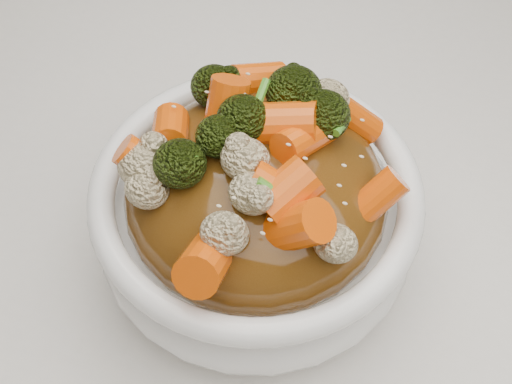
% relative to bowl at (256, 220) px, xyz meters
% --- Properties ---
extents(tablecloth, '(1.20, 0.80, 0.04)m').
position_rel_bowl_xyz_m(tablecloth, '(0.05, 0.06, -0.06)').
color(tablecloth, silver).
rests_on(tablecloth, dining_table).
extents(bowl, '(0.22, 0.22, 0.08)m').
position_rel_bowl_xyz_m(bowl, '(0.00, 0.00, 0.00)').
color(bowl, white).
rests_on(bowl, tablecloth).
extents(sauce_base, '(0.17, 0.17, 0.09)m').
position_rel_bowl_xyz_m(sauce_base, '(-0.00, 0.00, 0.03)').
color(sauce_base, '#51300E').
rests_on(sauce_base, bowl).
extents(carrots, '(0.17, 0.17, 0.05)m').
position_rel_bowl_xyz_m(carrots, '(-0.00, 0.00, 0.08)').
color(carrots, '#EB5507').
rests_on(carrots, sauce_base).
extents(broccoli, '(0.17, 0.17, 0.04)m').
position_rel_bowl_xyz_m(broccoli, '(-0.00, 0.00, 0.08)').
color(broccoli, black).
rests_on(broccoli, sauce_base).
extents(cauliflower, '(0.17, 0.17, 0.03)m').
position_rel_bowl_xyz_m(cauliflower, '(-0.00, 0.00, 0.08)').
color(cauliflower, beige).
rests_on(cauliflower, sauce_base).
extents(scallions, '(0.13, 0.13, 0.02)m').
position_rel_bowl_xyz_m(scallions, '(0.00, 0.00, 0.09)').
color(scallions, '#3E851E').
rests_on(scallions, sauce_base).
extents(sesame_seeds, '(0.16, 0.16, 0.01)m').
position_rel_bowl_xyz_m(sesame_seeds, '(0.00, 0.00, 0.09)').
color(sesame_seeds, beige).
rests_on(sesame_seeds, sauce_base).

